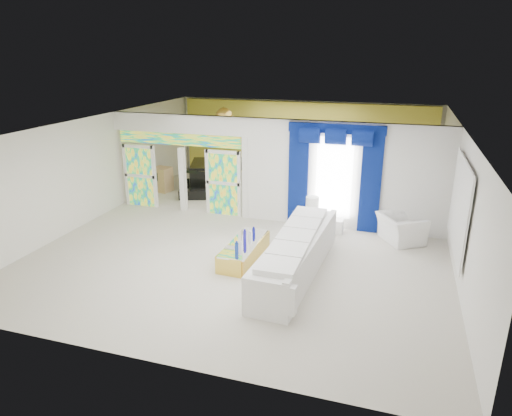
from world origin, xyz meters
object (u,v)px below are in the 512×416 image
(armchair, at_px, (401,229))
(grand_piano, at_px, (211,174))
(coffee_table, at_px, (244,251))
(console_table, at_px, (322,224))
(white_sofa, at_px, (296,256))

(armchair, xyz_separation_m, grand_piano, (-6.79, 3.34, 0.09))
(coffee_table, distance_m, console_table, 2.83)
(armchair, height_order, grand_piano, grand_piano)
(coffee_table, height_order, grand_piano, grand_piano)
(console_table, height_order, grand_piano, grand_piano)
(coffee_table, relative_size, armchair, 1.73)
(grand_piano, bearing_deg, coffee_table, -79.29)
(armchair, distance_m, grand_piano, 7.57)
(white_sofa, height_order, console_table, white_sofa)
(coffee_table, xyz_separation_m, grand_piano, (-3.22, 5.62, 0.24))
(white_sofa, distance_m, coffee_table, 1.40)
(coffee_table, xyz_separation_m, console_table, (1.48, 2.41, -0.02))
(white_sofa, height_order, grand_piano, grand_piano)
(console_table, height_order, armchair, armchair)
(grand_piano, bearing_deg, armchair, -45.29)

